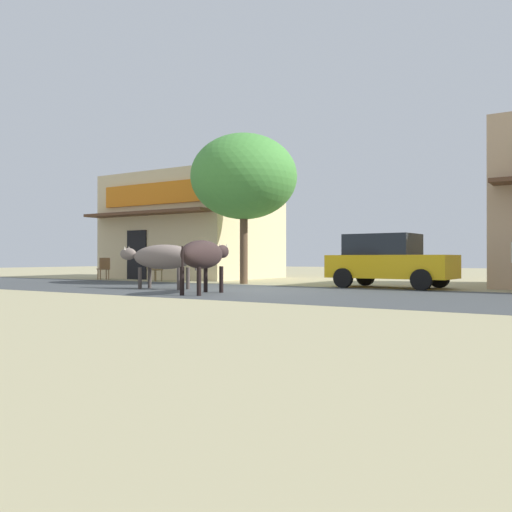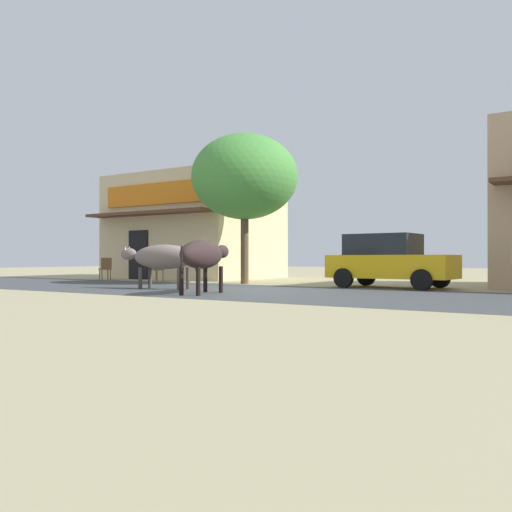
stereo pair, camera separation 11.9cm
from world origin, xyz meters
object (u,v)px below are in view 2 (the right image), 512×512
at_px(cow_near_brown, 162,257).
at_px(cafe_chair_by_doorway, 155,268).
at_px(roadside_tree, 245,177).
at_px(cow_far_dark, 203,255).
at_px(cafe_chair_near_tree, 105,268).
at_px(parked_hatchback_car, 389,260).

xyz_separation_m(cow_near_brown, cafe_chair_by_doorway, (-3.89, 3.84, -0.41)).
height_order(roadside_tree, cow_far_dark, roadside_tree).
bearing_deg(cow_far_dark, cafe_chair_near_tree, 151.72).
height_order(cow_far_dark, cafe_chair_near_tree, cow_far_dark).
bearing_deg(cafe_chair_by_doorway, cow_near_brown, -44.61).
distance_m(roadside_tree, cow_near_brown, 4.94).
bearing_deg(parked_hatchback_car, cafe_chair_by_doorway, -177.56).
bearing_deg(roadside_tree, cow_far_dark, -66.97).
distance_m(parked_hatchback_car, cafe_chair_by_doorway, 9.26).
bearing_deg(cafe_chair_near_tree, roadside_tree, 1.69).
height_order(parked_hatchback_car, cow_far_dark, parked_hatchback_car).
relative_size(roadside_tree, parked_hatchback_car, 1.39).
distance_m(cow_near_brown, cafe_chair_by_doorway, 5.48).
height_order(cafe_chair_near_tree, cafe_chair_by_doorway, same).
distance_m(cow_near_brown, cafe_chair_near_tree, 7.73).
xyz_separation_m(parked_hatchback_car, cafe_chair_by_doorway, (-9.25, -0.39, -0.33)).
xyz_separation_m(cow_far_dark, cafe_chair_near_tree, (-9.04, 4.87, -0.47)).
distance_m(roadside_tree, cafe_chair_by_doorway, 5.22).
distance_m(cow_far_dark, cafe_chair_by_doorway, 7.93).
bearing_deg(cafe_chair_by_doorway, cafe_chair_near_tree, -179.83).
distance_m(roadside_tree, parked_hatchback_car, 5.95).
bearing_deg(cafe_chair_near_tree, cow_far_dark, -28.28).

